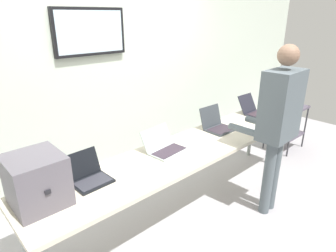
% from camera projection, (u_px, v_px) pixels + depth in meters
% --- Properties ---
extents(ground, '(8.00, 8.00, 0.04)m').
position_uv_depth(ground, '(187.00, 208.00, 3.29)').
color(ground, '#9F9BA0').
extents(back_wall, '(8.00, 0.11, 2.66)m').
position_uv_depth(back_wall, '(123.00, 74.00, 3.57)').
color(back_wall, silver).
rests_on(back_wall, ground).
extents(workbench, '(3.45, 0.70, 0.73)m').
position_uv_depth(workbench, '(189.00, 151.00, 3.04)').
color(workbench, beige).
rests_on(workbench, ground).
extents(equipment_box, '(0.37, 0.41, 0.38)m').
position_uv_depth(equipment_box, '(37.00, 180.00, 2.07)').
color(equipment_box, '#5A5660').
rests_on(equipment_box, workbench).
extents(laptop_station_0, '(0.31, 0.32, 0.23)m').
position_uv_depth(laptop_station_0, '(89.00, 175.00, 2.40)').
color(laptop_station_0, black).
rests_on(laptop_station_0, workbench).
extents(laptop_station_1, '(0.41, 0.36, 0.22)m').
position_uv_depth(laptop_station_1, '(164.00, 146.00, 2.93)').
color(laptop_station_1, '#A9B5B2').
rests_on(laptop_station_1, workbench).
extents(laptop_station_2, '(0.34, 0.34, 0.26)m').
position_uv_depth(laptop_station_2, '(217.00, 124.00, 3.49)').
color(laptop_station_2, '#33393E').
rests_on(laptop_station_2, workbench).
extents(laptop_station_3, '(0.31, 0.39, 0.25)m').
position_uv_depth(laptop_station_3, '(254.00, 110.00, 4.02)').
color(laptop_station_3, '#21222C').
rests_on(laptop_station_3, workbench).
extents(person, '(0.45, 0.59, 1.78)m').
position_uv_depth(person, '(279.00, 117.00, 2.86)').
color(person, '#505B61').
rests_on(person, ground).
extents(paper_sheet, '(0.25, 0.32, 0.00)m').
position_uv_depth(paper_sheet, '(253.00, 129.00, 3.50)').
color(paper_sheet, white).
rests_on(paper_sheet, workbench).
extents(storage_cart, '(0.56, 0.44, 0.70)m').
position_uv_depth(storage_cart, '(286.00, 121.00, 4.58)').
color(storage_cart, '#4E4657').
rests_on(storage_cart, ground).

